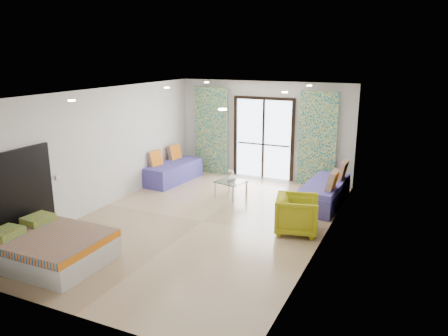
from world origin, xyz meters
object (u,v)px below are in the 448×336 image
at_px(daybed_right, 325,193).
at_px(armchair, 297,213).
at_px(daybed_left, 173,171).
at_px(coffee_table, 231,183).
at_px(bed, 51,248).

bearing_deg(daybed_right, armchair, -92.41).
bearing_deg(daybed_left, coffee_table, -11.42).
distance_m(daybed_right, armchair, 1.83).
bearing_deg(coffee_table, armchair, -34.86).
height_order(daybed_right, armchair, daybed_right).
bearing_deg(bed, daybed_left, 97.32).
bearing_deg(daybed_right, bed, -124.25).
relative_size(daybed_left, coffee_table, 2.54).
bearing_deg(armchair, coffee_table, 42.17).
height_order(coffee_table, armchair, armchair).
distance_m(bed, daybed_left, 5.04).
height_order(bed, coffee_table, coffee_table).
relative_size(bed, daybed_right, 0.88).
distance_m(daybed_right, coffee_table, 2.25).
height_order(daybed_left, armchair, daybed_left).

